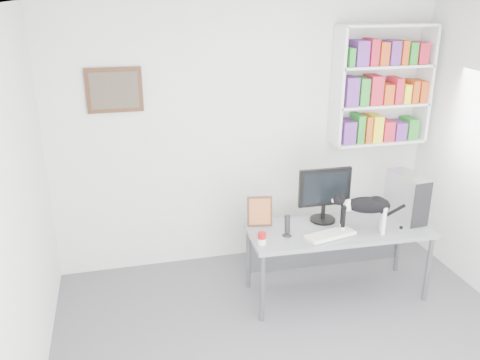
# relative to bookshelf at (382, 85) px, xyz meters

# --- Properties ---
(room) EXTENTS (4.01, 4.01, 2.70)m
(room) POSITION_rel_bookshelf_xyz_m (-1.40, -1.85, -0.50)
(room) COLOR #545459
(room) RESTS_ON ground
(bookshelf) EXTENTS (1.03, 0.28, 1.24)m
(bookshelf) POSITION_rel_bookshelf_xyz_m (0.00, 0.00, 0.00)
(bookshelf) COLOR silver
(bookshelf) RESTS_ON room
(wall_art) EXTENTS (0.52, 0.04, 0.42)m
(wall_art) POSITION_rel_bookshelf_xyz_m (-2.70, 0.12, 0.05)
(wall_art) COLOR #4B2F18
(wall_art) RESTS_ON room
(desk) EXTENTS (1.71, 0.73, 0.70)m
(desk) POSITION_rel_bookshelf_xyz_m (-0.78, -0.85, -1.50)
(desk) COLOR slate
(desk) RESTS_ON room
(monitor) EXTENTS (0.51, 0.25, 0.54)m
(monitor) POSITION_rel_bookshelf_xyz_m (-0.87, -0.66, -0.88)
(monitor) COLOR black
(monitor) RESTS_ON desk
(keyboard) EXTENTS (0.48, 0.27, 0.03)m
(keyboard) POSITION_rel_bookshelf_xyz_m (-0.93, -0.98, -1.13)
(keyboard) COLOR white
(keyboard) RESTS_ON desk
(pc_tower) EXTENTS (0.24, 0.46, 0.45)m
(pc_tower) POSITION_rel_bookshelf_xyz_m (-0.08, -0.79, -0.92)
(pc_tower) COLOR #B8B7BD
(pc_tower) RESTS_ON desk
(speaker) EXTENTS (0.09, 0.09, 0.21)m
(speaker) POSITION_rel_bookshelf_xyz_m (-1.30, -0.88, -1.04)
(speaker) COLOR black
(speaker) RESTS_ON desk
(leaning_print) EXTENTS (0.25, 0.13, 0.29)m
(leaning_print) POSITION_rel_bookshelf_xyz_m (-1.48, -0.60, -1.00)
(leaning_print) COLOR #4B2F18
(leaning_print) RESTS_ON desk
(soup_can) EXTENTS (0.10, 0.10, 0.11)m
(soup_can) POSITION_rel_bookshelf_xyz_m (-1.57, -0.98, -1.09)
(soup_can) COLOR #A20D12
(soup_can) RESTS_ON desk
(cat) EXTENTS (0.60, 0.34, 0.36)m
(cat) POSITION_rel_bookshelf_xyz_m (-0.60, -0.97, -0.97)
(cat) COLOR black
(cat) RESTS_ON desk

